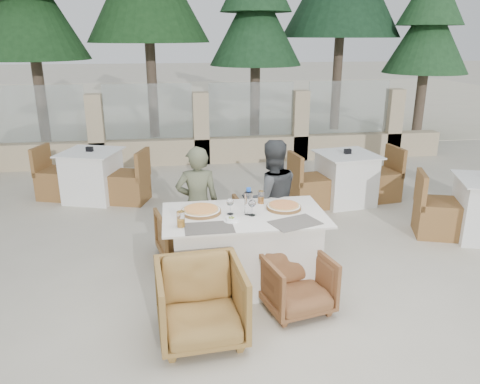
{
  "coord_description": "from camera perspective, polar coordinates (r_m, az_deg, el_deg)",
  "views": [
    {
      "loc": [
        -0.57,
        -4.33,
        2.45
      ],
      "look_at": [
        0.1,
        0.21,
        0.9
      ],
      "focal_mm": 35.0,
      "sensor_mm": 36.0,
      "label": 1
    }
  ],
  "objects": [
    {
      "name": "beer_glass_left",
      "position": [
        4.32,
        -7.23,
        -3.31
      ],
      "size": [
        0.08,
        0.08,
        0.15
      ],
      "primitive_type": "cylinder",
      "rotation": [
        0.0,
        0.0,
        -0.11
      ],
      "color": "orange",
      "rests_on": "dining_table"
    },
    {
      "name": "wine_glass_centre",
      "position": [
        4.58,
        -1.21,
        -1.64
      ],
      "size": [
        0.08,
        0.08,
        0.18
      ],
      "primitive_type": null,
      "rotation": [
        0.0,
        0.0,
        0.02
      ],
      "color": "white",
      "rests_on": "dining_table"
    },
    {
      "name": "pine_far_right",
      "position": [
        12.41,
        21.84,
        16.46
      ],
      "size": [
        1.98,
        1.98,
        4.5
      ],
      "primitive_type": "cone",
      "color": "#234F27",
      "rests_on": "ground"
    },
    {
      "name": "beer_glass_right",
      "position": [
        4.89,
        2.58,
        -0.63
      ],
      "size": [
        0.08,
        0.08,
        0.13
      ],
      "primitive_type": "cylinder",
      "rotation": [
        0.0,
        0.0,
        0.16
      ],
      "color": "#C7701C",
      "rests_on": "dining_table"
    },
    {
      "name": "armchair_far_left",
      "position": [
        5.42,
        -6.72,
        -5.09
      ],
      "size": [
        0.71,
        0.73,
        0.56
      ],
      "primitive_type": "imported",
      "rotation": [
        0.0,
        0.0,
        3.36
      ],
      "color": "olive",
      "rests_on": "ground"
    },
    {
      "name": "diner_right",
      "position": [
        5.28,
        3.81,
        -0.9
      ],
      "size": [
        0.72,
        0.6,
        1.37
      ],
      "primitive_type": "imported",
      "rotation": [
        0.0,
        0.0,
        3.26
      ],
      "color": "#3A3D40",
      "rests_on": "ground"
    },
    {
      "name": "bg_table_b",
      "position": [
        7.25,
        12.75,
        1.63
      ],
      "size": [
        1.73,
        1.03,
        0.77
      ],
      "primitive_type": null,
      "rotation": [
        0.0,
        0.0,
        0.13
      ],
      "color": "white",
      "rests_on": "ground"
    },
    {
      "name": "diner_left",
      "position": [
        5.21,
        -5.18,
        -1.5
      ],
      "size": [
        0.48,
        0.32,
        1.32
      ],
      "primitive_type": "imported",
      "rotation": [
        0.0,
        0.0,
        3.15
      ],
      "color": "#575B42",
      "rests_on": "ground"
    },
    {
      "name": "placemat_near_right",
      "position": [
        4.42,
        6.74,
        -3.74
      ],
      "size": [
        0.52,
        0.43,
        0.0
      ],
      "primitive_type": "cube",
      "rotation": [
        0.0,
        0.0,
        0.34
      ],
      "color": "#625B54",
      "rests_on": "dining_table"
    },
    {
      "name": "placemat_near_left",
      "position": [
        4.29,
        -3.78,
        -4.38
      ],
      "size": [
        0.45,
        0.3,
        0.0
      ],
      "primitive_type": "cube",
      "rotation": [
        0.0,
        0.0,
        0.01
      ],
      "color": "#59534C",
      "rests_on": "dining_table"
    },
    {
      "name": "armchair_near_left",
      "position": [
        4.01,
        -4.79,
        -13.3
      ],
      "size": [
        0.76,
        0.78,
        0.66
      ],
      "primitive_type": "imported",
      "rotation": [
        0.0,
        0.0,
        0.08
      ],
      "color": "olive",
      "rests_on": "ground"
    },
    {
      "name": "ground",
      "position": [
        5.01,
        -0.8,
        -10.63
      ],
      "size": [
        80.0,
        80.0,
        0.0
      ],
      "primitive_type": "plane",
      "color": "beige",
      "rests_on": "ground"
    },
    {
      "name": "armchair_near_right",
      "position": [
        4.43,
        6.9,
        -10.92
      ],
      "size": [
        0.7,
        0.72,
        0.55
      ],
      "primitive_type": "imported",
      "rotation": [
        0.0,
        0.0,
        0.22
      ],
      "color": "brown",
      "rests_on": "ground"
    },
    {
      "name": "perimeter_wall_far",
      "position": [
        9.29,
        -4.78,
        8.36
      ],
      "size": [
        10.0,
        0.34,
        1.6
      ],
      "primitive_type": null,
      "color": "tan",
      "rests_on": "ground"
    },
    {
      "name": "sand_patch",
      "position": [
        18.5,
        -6.64,
        10.92
      ],
      "size": [
        30.0,
        16.0,
        0.01
      ],
      "primitive_type": "cube",
      "color": "beige",
      "rests_on": "ground"
    },
    {
      "name": "bg_table_a",
      "position": [
        7.56,
        -17.56,
        1.91
      ],
      "size": [
        1.81,
        1.28,
        0.77
      ],
      "primitive_type": null,
      "rotation": [
        0.0,
        0.0,
        -0.31
      ],
      "color": "white",
      "rests_on": "ground"
    },
    {
      "name": "water_bottle",
      "position": [
        4.56,
        1.05,
        -1.12
      ],
      "size": [
        0.1,
        0.1,
        0.27
      ],
      "primitive_type": "cylinder",
      "rotation": [
        0.0,
        0.0,
        -0.31
      ],
      "color": "#A9CCDE",
      "rests_on": "dining_table"
    },
    {
      "name": "wine_glass_near",
      "position": [
        4.54,
        1.49,
        -1.79
      ],
      "size": [
        0.09,
        0.09,
        0.18
      ],
      "primitive_type": null,
      "rotation": [
        0.0,
        0.0,
        -0.3
      ],
      "color": "silver",
      "rests_on": "dining_table"
    },
    {
      "name": "pizza_right",
      "position": [
        4.76,
        5.36,
        -1.78
      ],
      "size": [
        0.37,
        0.37,
        0.05
      ],
      "primitive_type": "cylinder",
      "rotation": [
        0.0,
        0.0,
        -0.04
      ],
      "color": "#C5411A",
      "rests_on": "dining_table"
    },
    {
      "name": "pizza_left",
      "position": [
        4.65,
        -4.76,
        -2.25
      ],
      "size": [
        0.44,
        0.44,
        0.05
      ],
      "primitive_type": "cylinder",
      "rotation": [
        0.0,
        0.0,
        0.11
      ],
      "color": "orange",
      "rests_on": "dining_table"
    },
    {
      "name": "pine_centre",
      "position": [
        11.71,
        1.91,
        18.88
      ],
      "size": [
        2.2,
        2.2,
        5.0
      ],
      "primitive_type": "cone",
      "color": "#1D4523",
      "rests_on": "ground"
    },
    {
      "name": "dining_table",
      "position": [
        4.76,
        0.53,
        -7.03
      ],
      "size": [
        1.6,
        0.9,
        0.77
      ],
      "primitive_type": null,
      "color": "silver",
      "rests_on": "ground"
    },
    {
      "name": "armchair_far_right",
      "position": [
        5.63,
        3.05,
        -3.72
      ],
      "size": [
        0.73,
        0.74,
        0.62
      ],
      "primitive_type": "imported",
      "rotation": [
        0.0,
        0.0,
        3.25
      ],
      "color": "brown",
      "rests_on": "ground"
    },
    {
      "name": "pine_far_left",
      "position": [
        11.71,
        -24.2,
        18.59
      ],
      "size": [
        2.42,
        2.42,
        5.5
      ],
      "primitive_type": "cone",
      "color": "#1B401C",
      "rests_on": "ground"
    },
    {
      "name": "olive_dish",
      "position": [
        4.43,
        -1.04,
        -3.31
      ],
      "size": [
        0.11,
        0.11,
        0.04
      ],
      "primitive_type": null,
      "rotation": [
        0.0,
        0.0,
        -0.01
      ],
      "color": "white",
      "rests_on": "dining_table"
    }
  ]
}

